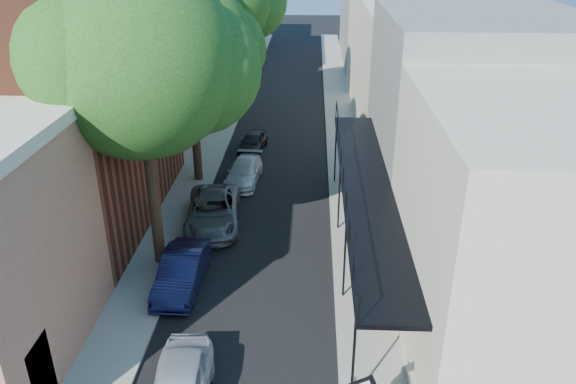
# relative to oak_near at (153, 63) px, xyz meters

# --- Properties ---
(road_surface) EXTENTS (6.00, 64.00, 0.01)m
(road_surface) POSITION_rel_oak_near_xyz_m (3.37, 19.74, -7.87)
(road_surface) COLOR black
(road_surface) RESTS_ON ground
(sidewalk_left) EXTENTS (2.00, 64.00, 0.12)m
(sidewalk_left) POSITION_rel_oak_near_xyz_m (-0.63, 19.74, -7.82)
(sidewalk_left) COLOR gray
(sidewalk_left) RESTS_ON ground
(sidewalk_right) EXTENTS (2.00, 64.00, 0.12)m
(sidewalk_right) POSITION_rel_oak_near_xyz_m (7.37, 19.74, -7.82)
(sidewalk_right) COLOR gray
(sidewalk_right) RESTS_ON ground
(buildings_left) EXTENTS (10.10, 59.10, 12.00)m
(buildings_left) POSITION_rel_oak_near_xyz_m (-5.93, 18.50, -2.94)
(buildings_left) COLOR tan
(buildings_left) RESTS_ON ground
(buildings_right) EXTENTS (9.80, 55.00, 10.00)m
(buildings_right) POSITION_rel_oak_near_xyz_m (12.36, 19.23, -3.45)
(buildings_right) COLOR beige
(buildings_right) RESTS_ON ground
(oak_near) EXTENTS (7.48, 6.80, 11.42)m
(oak_near) POSITION_rel_oak_near_xyz_m (0.00, 0.00, 0.00)
(oak_near) COLOR black
(oak_near) RESTS_ON ground
(oak_mid) EXTENTS (6.60, 6.00, 10.20)m
(oak_mid) POSITION_rel_oak_near_xyz_m (-0.05, 7.97, -0.82)
(oak_mid) COLOR black
(oak_mid) RESTS_ON ground
(parked_car_b) EXTENTS (1.52, 4.08, 1.33)m
(parked_car_b) POSITION_rel_oak_near_xyz_m (0.79, -1.81, -7.21)
(parked_car_b) COLOR #121438
(parked_car_b) RESTS_ON ground
(parked_car_c) EXTENTS (2.77, 5.13, 1.37)m
(parked_car_c) POSITION_rel_oak_near_xyz_m (1.14, 2.97, -7.19)
(parked_car_c) COLOR slate
(parked_car_c) RESTS_ON ground
(parked_car_d) EXTENTS (1.86, 4.01, 1.13)m
(parked_car_d) POSITION_rel_oak_near_xyz_m (1.97, 7.68, -7.31)
(parked_car_d) COLOR silver
(parked_car_d) RESTS_ON ground
(parked_car_e) EXTENTS (1.75, 3.41, 1.11)m
(parked_car_e) POSITION_rel_oak_near_xyz_m (1.97, 12.23, -7.32)
(parked_car_e) COLOR black
(parked_car_e) RESTS_ON ground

